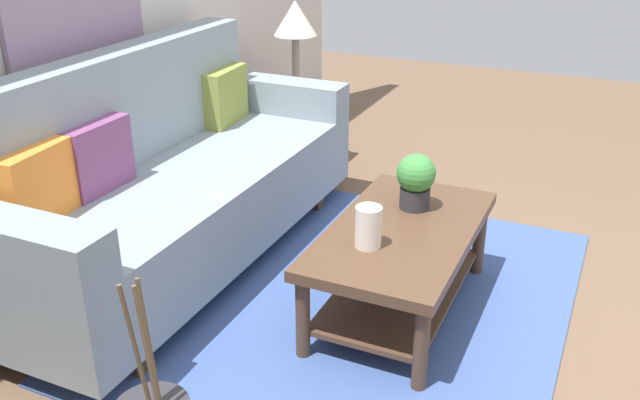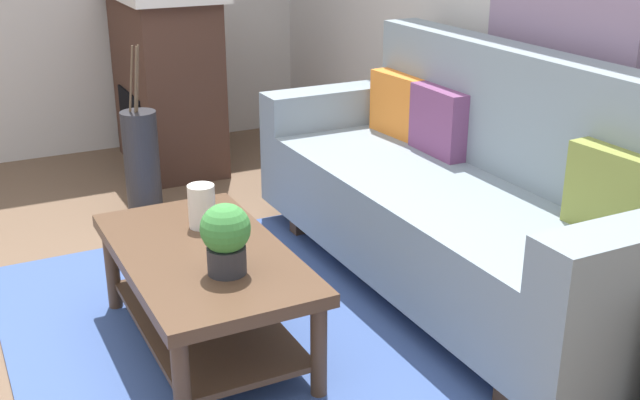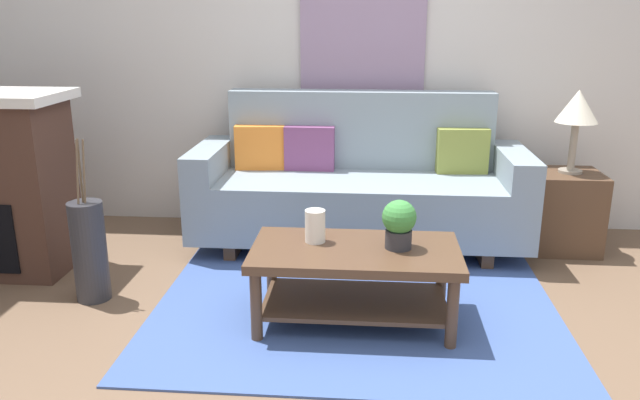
% 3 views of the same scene
% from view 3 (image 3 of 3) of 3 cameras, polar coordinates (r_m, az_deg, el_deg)
% --- Properties ---
extents(ground_plane, '(9.75, 9.75, 0.00)m').
position_cam_3_polar(ground_plane, '(3.24, 3.00, -13.26)').
color(ground_plane, brown).
extents(wall_back, '(5.75, 0.10, 2.70)m').
position_cam_3_polar(wall_back, '(4.84, 4.02, 13.46)').
color(wall_back, silver).
rests_on(wall_back, ground_plane).
extents(area_rug, '(2.27, 1.92, 0.01)m').
position_cam_3_polar(area_rug, '(3.68, 3.25, -9.30)').
color(area_rug, '#3D5693').
rests_on(area_rug, ground_plane).
extents(couch, '(2.32, 0.84, 1.08)m').
position_cam_3_polar(couch, '(4.46, 3.56, 1.21)').
color(couch, gray).
rests_on(couch, ground_plane).
extents(throw_pillow_orange, '(0.37, 0.15, 0.32)m').
position_cam_3_polar(throw_pillow_orange, '(4.59, -5.49, 4.81)').
color(throw_pillow_orange, orange).
rests_on(throw_pillow_orange, couch).
extents(throw_pillow_plum, '(0.36, 0.12, 0.32)m').
position_cam_3_polar(throw_pillow_plum, '(4.54, -0.95, 4.76)').
color(throw_pillow_plum, '#7A4270').
rests_on(throw_pillow_plum, couch).
extents(throw_pillow_olive, '(0.37, 0.15, 0.32)m').
position_cam_3_polar(throw_pillow_olive, '(4.57, 12.85, 4.41)').
color(throw_pillow_olive, olive).
rests_on(throw_pillow_olive, couch).
extents(coffee_table, '(1.10, 0.60, 0.43)m').
position_cam_3_polar(coffee_table, '(3.35, 3.20, -6.22)').
color(coffee_table, '#513826').
rests_on(coffee_table, ground_plane).
extents(tabletop_vase, '(0.11, 0.11, 0.18)m').
position_cam_3_polar(tabletop_vase, '(3.36, -0.45, -2.39)').
color(tabletop_vase, white).
rests_on(tabletop_vase, coffee_table).
extents(potted_plant_tabletop, '(0.18, 0.18, 0.26)m').
position_cam_3_polar(potted_plant_tabletop, '(3.28, 7.22, -2.06)').
color(potted_plant_tabletop, '#2D2D33').
rests_on(potted_plant_tabletop, coffee_table).
extents(side_table, '(0.44, 0.44, 0.56)m').
position_cam_3_polar(side_table, '(4.73, 21.48, -0.94)').
color(side_table, '#513826').
rests_on(side_table, ground_plane).
extents(table_lamp, '(0.28, 0.28, 0.57)m').
position_cam_3_polar(table_lamp, '(4.58, 22.42, 7.61)').
color(table_lamp, gray).
rests_on(table_lamp, side_table).
extents(floor_vase, '(0.20, 0.20, 0.59)m').
position_cam_3_polar(floor_vase, '(3.86, -20.28, -4.42)').
color(floor_vase, '#2D2D33').
rests_on(floor_vase, ground_plane).
extents(floor_vase_branch_a, '(0.02, 0.04, 0.36)m').
position_cam_3_polar(floor_vase_branch_a, '(3.72, -20.73, 2.45)').
color(floor_vase_branch_a, brown).
rests_on(floor_vase_branch_a, floor_vase).
extents(floor_vase_branch_b, '(0.02, 0.05, 0.36)m').
position_cam_3_polar(floor_vase_branch_b, '(3.74, -21.03, 2.52)').
color(floor_vase_branch_b, brown).
rests_on(floor_vase_branch_b, floor_vase).
extents(floor_vase_branch_c, '(0.02, 0.05, 0.36)m').
position_cam_3_polar(floor_vase_branch_c, '(3.71, -21.26, 2.38)').
color(floor_vase_branch_c, brown).
rests_on(floor_vase_branch_c, floor_vase).
extents(framed_painting, '(0.92, 0.03, 0.88)m').
position_cam_3_polar(framed_painting, '(4.77, 3.91, 14.18)').
color(framed_painting, gray).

